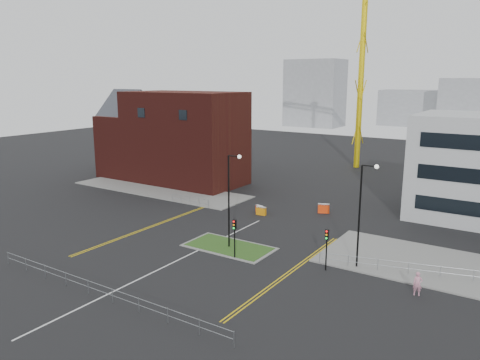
# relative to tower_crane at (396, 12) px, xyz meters

# --- Properties ---
(ground) EXTENTS (200.00, 200.00, 0.00)m
(ground) POSITION_rel_tower_crane_xyz_m (-3.66, -53.85, -26.51)
(ground) COLOR black
(ground) RESTS_ON ground
(pavement_left) EXTENTS (28.00, 8.00, 0.12)m
(pavement_left) POSITION_rel_tower_crane_xyz_m (-23.66, -31.85, -26.45)
(pavement_left) COLOR slate
(pavement_left) RESTS_ON ground
(pavement_right) EXTENTS (24.00, 10.00, 0.12)m
(pavement_right) POSITION_rel_tower_crane_xyz_m (18.34, -39.85, -26.45)
(pavement_right) COLOR slate
(pavement_right) RESTS_ON ground
(island_kerb) EXTENTS (8.60, 4.60, 0.08)m
(island_kerb) POSITION_rel_tower_crane_xyz_m (-1.66, -45.85, -26.47)
(island_kerb) COLOR slate
(island_kerb) RESTS_ON ground
(grass_island) EXTENTS (8.00, 4.00, 0.12)m
(grass_island) POSITION_rel_tower_crane_xyz_m (-1.66, -45.85, -26.45)
(grass_island) COLOR #244416
(grass_island) RESTS_ON ground
(brick_building) EXTENTS (24.20, 10.07, 14.24)m
(brick_building) POSITION_rel_tower_crane_xyz_m (-26.63, -25.85, -19.66)
(brick_building) COLOR #451511
(brick_building) RESTS_ON ground
(tower_crane) EXTENTS (52.13, 11.58, 38.43)m
(tower_crane) POSITION_rel_tower_crane_xyz_m (0.00, 0.00, 0.00)
(tower_crane) COLOR yellow
(tower_crane) RESTS_ON ground
(streetlamp_island) EXTENTS (1.46, 0.36, 9.18)m
(streetlamp_island) POSITION_rel_tower_crane_xyz_m (-1.44, -45.85, -21.10)
(streetlamp_island) COLOR black
(streetlamp_island) RESTS_ON ground
(streetlamp_right_near) EXTENTS (1.46, 0.36, 9.18)m
(streetlamp_right_near) POSITION_rel_tower_crane_xyz_m (10.56, -43.85, -21.10)
(streetlamp_right_near) COLOR black
(streetlamp_right_near) RESTS_ON ground
(traffic_light_island) EXTENTS (0.28, 0.33, 3.65)m
(traffic_light_island) POSITION_rel_tower_crane_xyz_m (0.34, -47.86, -23.94)
(traffic_light_island) COLOR black
(traffic_light_island) RESTS_ON ground
(traffic_light_right) EXTENTS (0.28, 0.33, 3.65)m
(traffic_light_right) POSITION_rel_tower_crane_xyz_m (8.34, -45.86, -23.94)
(traffic_light_right) COLOR black
(traffic_light_right) RESTS_ON ground
(railing_front) EXTENTS (24.05, 0.05, 1.10)m
(railing_front) POSITION_rel_tower_crane_xyz_m (-3.66, -59.85, -25.73)
(railing_front) COLOR gray
(railing_front) RESTS_ON ground
(railing_left) EXTENTS (6.05, 0.05, 1.10)m
(railing_left) POSITION_rel_tower_crane_xyz_m (-14.66, -35.85, -25.77)
(railing_left) COLOR gray
(railing_left) RESTS_ON ground
(railing_right) EXTENTS (19.05, 5.05, 1.10)m
(railing_right) POSITION_rel_tower_crane_xyz_m (16.84, -42.35, -25.73)
(railing_right) COLOR gray
(railing_right) RESTS_ON ground
(centre_line) EXTENTS (0.15, 30.00, 0.01)m
(centre_line) POSITION_rel_tower_crane_xyz_m (-3.66, -51.85, -26.51)
(centre_line) COLOR silver
(centre_line) RESTS_ON ground
(yellow_left_a) EXTENTS (0.12, 24.00, 0.01)m
(yellow_left_a) POSITION_rel_tower_crane_xyz_m (-12.66, -43.85, -26.51)
(yellow_left_a) COLOR gold
(yellow_left_a) RESTS_ON ground
(yellow_left_b) EXTENTS (0.12, 24.00, 0.01)m
(yellow_left_b) POSITION_rel_tower_crane_xyz_m (-12.36, -43.85, -26.51)
(yellow_left_b) COLOR gold
(yellow_left_b) RESTS_ON ground
(yellow_right_a) EXTENTS (0.12, 20.00, 0.01)m
(yellow_right_a) POSITION_rel_tower_crane_xyz_m (5.84, -47.85, -26.51)
(yellow_right_a) COLOR gold
(yellow_right_a) RESTS_ON ground
(yellow_right_b) EXTENTS (0.12, 20.00, 0.01)m
(yellow_right_b) POSITION_rel_tower_crane_xyz_m (6.14, -47.85, -26.51)
(yellow_right_b) COLOR gold
(yellow_right_b) RESTS_ON ground
(skyline_a) EXTENTS (18.00, 12.00, 22.00)m
(skyline_a) POSITION_rel_tower_crane_xyz_m (-43.66, 66.15, -15.51)
(skyline_a) COLOR gray
(skyline_a) RESTS_ON ground
(skyline_d) EXTENTS (30.00, 12.00, 12.00)m
(skyline_d) POSITION_rel_tower_crane_xyz_m (-11.66, 86.15, -20.51)
(skyline_d) COLOR gray
(skyline_d) RESTS_ON ground
(pedestrian) EXTENTS (0.77, 0.61, 1.83)m
(pedestrian) POSITION_rel_tower_crane_xyz_m (15.96, -46.45, -25.59)
(pedestrian) COLOR pink
(pedestrian) RESTS_ON ground
(barrier_left) EXTENTS (1.22, 0.45, 1.01)m
(barrier_left) POSITION_rel_tower_crane_xyz_m (-4.66, -34.72, -25.96)
(barrier_left) COLOR orange
(barrier_left) RESTS_ON ground
(barrier_mid) EXTENTS (1.12, 0.63, 0.89)m
(barrier_mid) POSITION_rel_tower_crane_xyz_m (-5.34, -33.95, -26.03)
(barrier_mid) COLOR red
(barrier_mid) RESTS_ON ground
(barrier_right) EXTENTS (1.42, 0.96, 1.14)m
(barrier_right) POSITION_rel_tower_crane_xyz_m (1.25, -29.85, -25.89)
(barrier_right) COLOR #FF3F0E
(barrier_right) RESTS_ON ground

